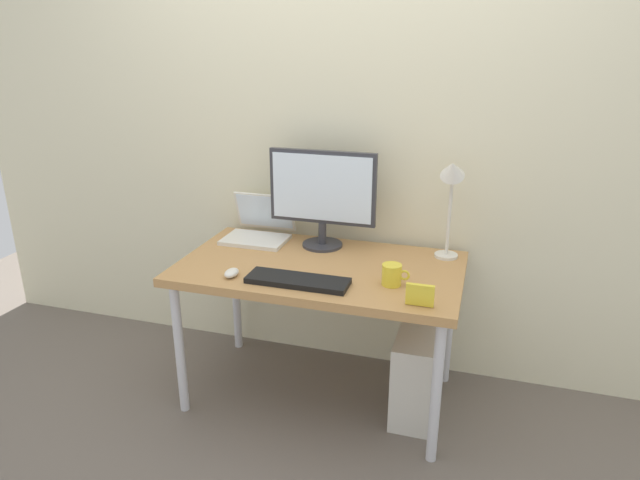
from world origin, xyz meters
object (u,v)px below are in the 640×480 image
object	(u,v)px
monitor	(322,193)
photo_frame	(420,295)
laptop	(259,228)
keyboard	(298,281)
desk_lamp	(451,186)
mouse	(232,273)
coffee_mug	(392,275)
computer_tower	(415,374)
desk	(320,277)

from	to	relation	value
monitor	photo_frame	distance (m)	0.80
laptop	keyboard	size ratio (longest dim) A/B	0.73
desk_lamp	mouse	bearing A→B (deg)	-151.27
laptop	coffee_mug	distance (m)	0.85
coffee_mug	computer_tower	bearing A→B (deg)	45.69
keyboard	photo_frame	distance (m)	0.53
monitor	mouse	bearing A→B (deg)	-119.37
monitor	desk_lamp	xyz separation A→B (m)	(0.61, 0.00, 0.08)
laptop	keyboard	distance (m)	0.61
desk	desk_lamp	xyz separation A→B (m)	(0.55, 0.24, 0.42)
mouse	photo_frame	distance (m)	0.83
laptop	computer_tower	bearing A→B (deg)	-17.09
desk	coffee_mug	size ratio (longest dim) A/B	10.90
monitor	photo_frame	xyz separation A→B (m)	(0.55, -0.53, -0.23)
mouse	computer_tower	distance (m)	0.97
desk_lamp	mouse	distance (m)	1.06
mouse	computer_tower	xyz separation A→B (m)	(0.80, 0.23, -0.51)
photo_frame	mouse	bearing A→B (deg)	176.56
mouse	monitor	bearing A→B (deg)	60.63
mouse	coffee_mug	xyz separation A→B (m)	(0.69, 0.12, 0.03)
laptop	computer_tower	xyz separation A→B (m)	(0.87, -0.27, -0.55)
monitor	computer_tower	world-z (taller)	monitor
mouse	photo_frame	bearing A→B (deg)	-3.44
desk	keyboard	world-z (taller)	keyboard
desk	photo_frame	distance (m)	0.59
desk_lamp	coffee_mug	distance (m)	0.51
desk	laptop	bearing A→B (deg)	147.81
monitor	coffee_mug	xyz separation A→B (m)	(0.42, -0.36, -0.23)
mouse	photo_frame	xyz separation A→B (m)	(0.82, -0.05, 0.03)
monitor	desk_lamp	bearing A→B (deg)	0.10
keyboard	laptop	bearing A→B (deg)	127.95
desk	desk_lamp	size ratio (longest dim) A/B	2.60
coffee_mug	laptop	bearing A→B (deg)	153.38
desk	laptop	world-z (taller)	laptop
monitor	computer_tower	size ratio (longest dim) A/B	1.26
laptop	computer_tower	world-z (taller)	laptop
monitor	desk_lamp	size ratio (longest dim) A/B	1.07
computer_tower	desk_lamp	bearing A→B (deg)	72.16
mouse	coffee_mug	distance (m)	0.70
desk_lamp	computer_tower	bearing A→B (deg)	-107.84
computer_tower	desk	bearing A→B (deg)	178.46
laptop	computer_tower	distance (m)	1.07
desk	computer_tower	xyz separation A→B (m)	(0.47, -0.01, -0.43)
computer_tower	photo_frame	bearing A→B (deg)	-84.35
monitor	laptop	xyz separation A→B (m)	(-0.35, 0.02, -0.22)
coffee_mug	computer_tower	world-z (taller)	coffee_mug
desk_lamp	monitor	bearing A→B (deg)	-179.90
keyboard	desk_lamp	bearing A→B (deg)	38.80
desk_lamp	photo_frame	xyz separation A→B (m)	(-0.05, -0.53, -0.31)
laptop	coffee_mug	xyz separation A→B (m)	(0.76, -0.38, -0.01)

